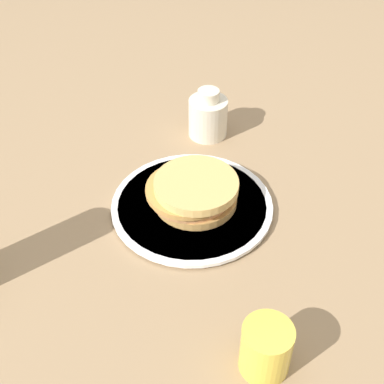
{
  "coord_description": "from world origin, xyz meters",
  "views": [
    {
      "loc": [
        0.06,
        0.71,
        0.66
      ],
      "look_at": [
        -0.02,
        0.02,
        0.04
      ],
      "focal_mm": 50.0,
      "sensor_mm": 36.0,
      "label": 1
    }
  ],
  "objects_px": {
    "plate": "(192,206)",
    "cream_jug": "(208,116)",
    "pancake_stack": "(193,191)",
    "juice_glass": "(266,348)"
  },
  "relations": [
    {
      "from": "pancake_stack",
      "to": "juice_glass",
      "type": "distance_m",
      "value": 0.33
    },
    {
      "from": "cream_jug",
      "to": "juice_glass",
      "type": "bearing_deg",
      "value": 90.07
    },
    {
      "from": "pancake_stack",
      "to": "juice_glass",
      "type": "bearing_deg",
      "value": 100.27
    },
    {
      "from": "plate",
      "to": "cream_jug",
      "type": "relative_size",
      "value": 2.75
    },
    {
      "from": "plate",
      "to": "juice_glass",
      "type": "distance_m",
      "value": 0.33
    },
    {
      "from": "pancake_stack",
      "to": "cream_jug",
      "type": "bearing_deg",
      "value": -104.59
    },
    {
      "from": "pancake_stack",
      "to": "juice_glass",
      "type": "height_order",
      "value": "juice_glass"
    },
    {
      "from": "plate",
      "to": "pancake_stack",
      "type": "distance_m",
      "value": 0.03
    },
    {
      "from": "plate",
      "to": "pancake_stack",
      "type": "relative_size",
      "value": 1.78
    },
    {
      "from": "plate",
      "to": "pancake_stack",
      "type": "xyz_separation_m",
      "value": [
        -0.0,
        -0.0,
        0.03
      ]
    }
  ]
}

